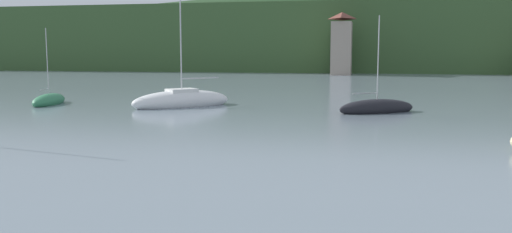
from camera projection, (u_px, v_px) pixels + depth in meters
wooded_hillside at (381, 45)px, 129.62m from camera, size 352.00×66.14×29.81m
shore_building_west at (342, 44)px, 89.34m from camera, size 3.47×6.17×10.44m
sailboat_far_0 at (49, 101)px, 39.26m from camera, size 2.32×4.96×5.89m
sailboat_far_3 at (182, 101)px, 37.80m from camera, size 6.83×7.06×11.02m
sailboat_far_5 at (377, 108)px, 34.05m from camera, size 5.43×4.32×6.48m
mooring_buoy_near at (387, 103)px, 40.66m from camera, size 0.43×0.43×0.43m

